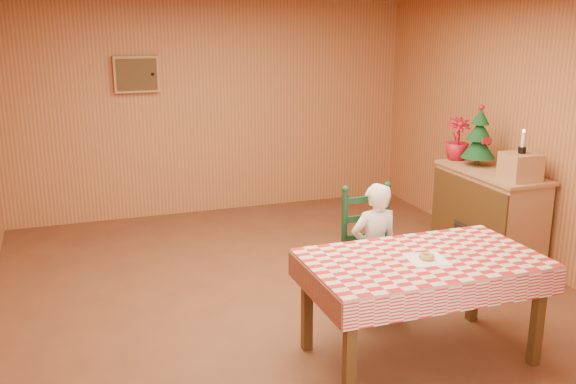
% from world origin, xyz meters
% --- Properties ---
extents(ground, '(6.00, 6.00, 0.00)m').
position_xyz_m(ground, '(0.00, 0.00, 0.00)').
color(ground, brown).
rests_on(ground, ground).
extents(cabin_walls, '(5.10, 6.05, 2.65)m').
position_xyz_m(cabin_walls, '(-0.00, 0.53, 1.83)').
color(cabin_walls, '#B67041').
rests_on(cabin_walls, ground).
extents(dining_table, '(1.66, 0.96, 0.77)m').
position_xyz_m(dining_table, '(0.53, -1.12, 0.69)').
color(dining_table, '#4E3114').
rests_on(dining_table, ground).
extents(ladder_chair, '(0.44, 0.40, 1.08)m').
position_xyz_m(ladder_chair, '(0.53, -0.33, 0.50)').
color(ladder_chair, '#10311A').
rests_on(ladder_chair, ground).
extents(seated_child, '(0.41, 0.27, 1.12)m').
position_xyz_m(seated_child, '(0.53, -0.39, 0.56)').
color(seated_child, silver).
rests_on(seated_child, ground).
extents(napkin, '(0.29, 0.29, 0.00)m').
position_xyz_m(napkin, '(0.53, -1.17, 0.77)').
color(napkin, white).
rests_on(napkin, dining_table).
extents(donut, '(0.13, 0.13, 0.04)m').
position_xyz_m(donut, '(0.53, -1.17, 0.79)').
color(donut, '#B68441').
rests_on(donut, napkin).
extents(shelf_unit, '(0.54, 1.24, 0.93)m').
position_xyz_m(shelf_unit, '(2.19, 0.36, 0.47)').
color(shelf_unit, tan).
rests_on(shelf_unit, ground).
extents(crate, '(0.31, 0.31, 0.25)m').
position_xyz_m(crate, '(2.19, -0.04, 1.06)').
color(crate, tan).
rests_on(crate, shelf_unit).
extents(christmas_tree, '(0.34, 0.34, 0.62)m').
position_xyz_m(christmas_tree, '(2.19, 0.61, 1.21)').
color(christmas_tree, '#4E3114').
rests_on(christmas_tree, shelf_unit).
extents(flower_arrangement, '(0.31, 0.31, 0.44)m').
position_xyz_m(flower_arrangement, '(2.14, 0.91, 1.15)').
color(flower_arrangement, '#A80F1E').
rests_on(flower_arrangement, shelf_unit).
extents(candle_set, '(0.07, 0.07, 0.22)m').
position_xyz_m(candle_set, '(2.19, -0.04, 1.24)').
color(candle_set, black).
rests_on(candle_set, crate).
extents(storage_bin, '(0.48, 0.48, 0.40)m').
position_xyz_m(storage_bin, '(2.05, 0.37, 0.20)').
color(storage_bin, black).
rests_on(storage_bin, ground).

